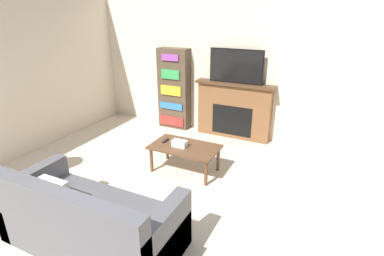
# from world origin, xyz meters

# --- Properties ---
(wall_back) EXTENTS (6.56, 0.06, 2.70)m
(wall_back) POSITION_xyz_m (0.00, 4.16, 1.35)
(wall_back) COLOR beige
(wall_back) RESTS_ON ground_plane
(wall_side) EXTENTS (0.06, 5.13, 2.70)m
(wall_side) POSITION_xyz_m (-2.81, 2.07, 1.35)
(wall_side) COLOR beige
(wall_side) RESTS_ON ground_plane
(fireplace) EXTENTS (1.51, 0.28, 1.07)m
(fireplace) POSITION_xyz_m (0.17, 4.02, 0.54)
(fireplace) COLOR brown
(fireplace) RESTS_ON ground_plane
(tv) EXTENTS (1.00, 0.03, 0.61)m
(tv) POSITION_xyz_m (0.17, 4.00, 1.38)
(tv) COLOR black
(tv) RESTS_ON fireplace
(couch) EXTENTS (1.87, 0.88, 0.86)m
(couch) POSITION_xyz_m (-0.24, 0.58, 0.29)
(couch) COLOR #4C4C51
(couch) RESTS_ON ground_plane
(coffee_table) EXTENTS (1.02, 0.59, 0.42)m
(coffee_table) POSITION_xyz_m (-0.05, 2.40, 0.37)
(coffee_table) COLOR brown
(coffee_table) RESTS_ON ground_plane
(tissue_box) EXTENTS (0.22, 0.12, 0.10)m
(tissue_box) POSITION_xyz_m (-0.12, 2.36, 0.47)
(tissue_box) COLOR white
(tissue_box) RESTS_ON coffee_table
(remote_control) EXTENTS (0.04, 0.15, 0.02)m
(remote_control) POSITION_xyz_m (-0.40, 2.43, 0.43)
(remote_control) COLOR black
(remote_control) RESTS_ON coffee_table
(bookshelf) EXTENTS (0.64, 0.29, 1.63)m
(bookshelf) POSITION_xyz_m (-1.11, 4.00, 0.81)
(bookshelf) COLOR #4C3D2D
(bookshelf) RESTS_ON ground_plane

